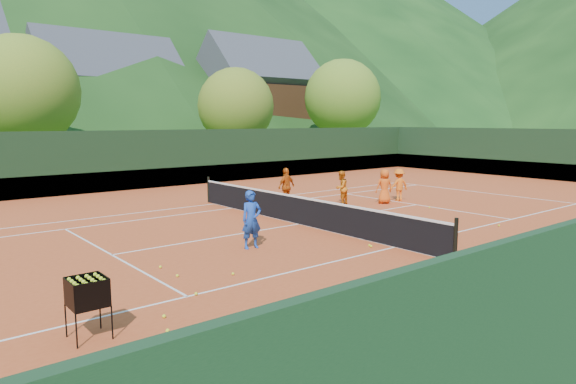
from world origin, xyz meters
TOP-DOWN VIEW (x-y plane):
  - ground at (0.00, 0.00)m, footprint 400.00×400.00m
  - clay_court at (0.00, 0.00)m, footprint 40.00×24.00m
  - coach at (-3.15, -1.71)m, footprint 0.63×0.46m
  - student_a at (3.98, 2.00)m, footprint 0.79×0.68m
  - student_b at (2.07, 3.26)m, footprint 0.96×0.53m
  - student_c at (5.61, 1.07)m, footprint 0.84×0.71m
  - student_d at (6.62, 1.13)m, footprint 1.01×0.72m
  - tennis_ball_0 at (-7.48, -5.48)m, footprint 0.07×0.07m
  - tennis_ball_1 at (-2.00, -8.20)m, footprint 0.07×0.07m
  - tennis_ball_2 at (-7.25, -4.86)m, footprint 0.07×0.07m
  - tennis_ball_3 at (-6.23, -4.16)m, footprint 0.07×0.07m
  - tennis_ball_4 at (2.42, -7.10)m, footprint 0.07×0.07m
  - tennis_ball_5 at (0.57, -1.35)m, footprint 0.07×0.07m
  - tennis_ball_6 at (-4.91, -3.48)m, footprint 0.07×0.07m
  - tennis_ball_7 at (0.74, -2.01)m, footprint 0.07×0.07m
  - tennis_ball_8 at (3.68, -3.34)m, footprint 0.07×0.07m
  - tennis_ball_9 at (1.19, -5.05)m, footprint 0.07×0.07m
  - tennis_ball_10 at (-5.96, -2.82)m, footprint 0.07×0.07m
  - tennis_ball_11 at (-3.32, -9.30)m, footprint 0.07×0.07m
  - tennis_ball_12 at (3.84, -1.76)m, footprint 0.07×0.07m
  - tennis_ball_13 at (-0.50, -3.61)m, footprint 0.07×0.07m
  - tennis_ball_14 at (1.92, -7.66)m, footprint 0.07×0.07m
  - tennis_ball_15 at (3.44, -3.28)m, footprint 0.07×0.07m
  - tennis_ball_16 at (4.88, -4.47)m, footprint 0.07×0.07m
  - tennis_ball_17 at (-6.83, -7.96)m, footprint 0.07×0.07m
  - tennis_ball_18 at (-3.01, -5.61)m, footprint 0.07×0.07m
  - tennis_ball_19 at (6.09, -0.87)m, footprint 0.07×0.07m
  - tennis_ball_20 at (1.38, -6.02)m, footprint 0.07×0.07m
  - tennis_ball_21 at (3.49, -3.29)m, footprint 0.07×0.07m
  - tennis_ball_22 at (-5.95, -1.94)m, footprint 0.07×0.07m
  - tennis_ball_23 at (-0.55, -3.72)m, footprint 0.07×0.07m
  - court_lines at (0.00, 0.00)m, footprint 23.83×11.03m
  - tennis_net at (0.00, 0.00)m, footprint 0.10×12.07m
  - perimeter_fence at (0.00, 0.00)m, footprint 40.40×24.24m
  - ball_hopper at (-8.56, -4.89)m, footprint 0.57×0.57m
  - chalet_mid at (6.00, 34.00)m, footprint 12.65×8.82m
  - chalet_right at (20.00, 30.00)m, footprint 11.50×8.82m
  - tree_b at (-4.00, 20.00)m, footprint 6.40×6.40m
  - tree_c at (10.00, 19.00)m, footprint 5.60×5.60m
  - tree_d at (22.00, 20.00)m, footprint 6.80×6.80m

SIDE VIEW (x-z plane):
  - ground at x=0.00m, z-range 0.00..0.00m
  - clay_court at x=0.00m, z-range 0.00..0.02m
  - court_lines at x=0.00m, z-range 0.02..0.03m
  - tennis_ball_0 at x=-7.48m, z-range 0.02..0.09m
  - tennis_ball_1 at x=-2.00m, z-range 0.02..0.09m
  - tennis_ball_2 at x=-7.25m, z-range 0.02..0.09m
  - tennis_ball_3 at x=-6.23m, z-range 0.02..0.09m
  - tennis_ball_4 at x=2.42m, z-range 0.02..0.09m
  - tennis_ball_5 at x=0.57m, z-range 0.02..0.09m
  - tennis_ball_6 at x=-4.91m, z-range 0.02..0.09m
  - tennis_ball_7 at x=0.74m, z-range 0.02..0.09m
  - tennis_ball_8 at x=3.68m, z-range 0.02..0.09m
  - tennis_ball_9 at x=1.19m, z-range 0.02..0.09m
  - tennis_ball_10 at x=-5.96m, z-range 0.02..0.09m
  - tennis_ball_11 at x=-3.32m, z-range 0.02..0.09m
  - tennis_ball_12 at x=3.84m, z-range 0.02..0.09m
  - tennis_ball_13 at x=-0.50m, z-range 0.02..0.09m
  - tennis_ball_14 at x=1.92m, z-range 0.02..0.09m
  - tennis_ball_15 at x=3.44m, z-range 0.02..0.09m
  - tennis_ball_16 at x=4.88m, z-range 0.02..0.09m
  - tennis_ball_17 at x=-6.83m, z-range 0.02..0.09m
  - tennis_ball_18 at x=-3.01m, z-range 0.02..0.09m
  - tennis_ball_19 at x=6.09m, z-range 0.02..0.09m
  - tennis_ball_20 at x=1.38m, z-range 0.02..0.09m
  - tennis_ball_21 at x=3.49m, z-range 0.02..0.09m
  - tennis_ball_22 at x=-5.95m, z-range 0.02..0.09m
  - tennis_ball_23 at x=-0.55m, z-range 0.02..0.09m
  - tennis_net at x=0.00m, z-range -0.03..1.07m
  - student_d at x=6.62m, z-range 0.02..1.43m
  - student_a at x=3.98m, z-range 0.02..1.43m
  - student_c at x=5.61m, z-range 0.02..1.47m
  - ball_hopper at x=-8.56m, z-range 0.27..1.27m
  - student_b at x=2.07m, z-range 0.02..1.58m
  - coach at x=-3.15m, z-range 0.02..1.61m
  - perimeter_fence at x=0.00m, z-range -0.23..2.77m
  - tree_c at x=10.00m, z-range 0.87..8.22m
  - chalet_mid at x=6.00m, z-range -0.74..10.72m
  - tree_b at x=-4.00m, z-range 0.99..9.39m
  - chalet_right at x=20.00m, z-range -0.70..11.21m
  - tree_d at x=22.00m, z-range 1.06..9.98m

